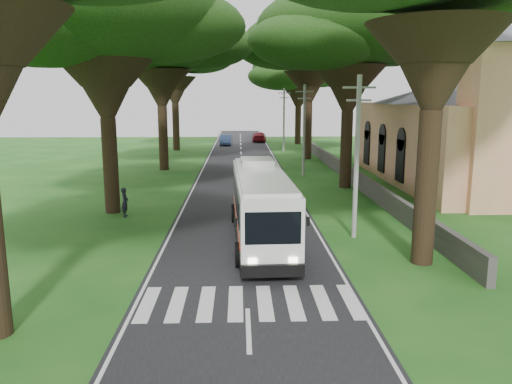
# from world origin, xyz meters

# --- Properties ---
(ground) EXTENTS (140.00, 140.00, 0.00)m
(ground) POSITION_xyz_m (0.00, 0.00, 0.00)
(ground) COLOR #184D16
(ground) RESTS_ON ground
(road) EXTENTS (8.00, 120.00, 0.04)m
(road) POSITION_xyz_m (0.00, 25.00, 0.01)
(road) COLOR black
(road) RESTS_ON ground
(crosswalk) EXTENTS (8.00, 3.00, 0.01)m
(crosswalk) POSITION_xyz_m (0.00, -2.00, 0.00)
(crosswalk) COLOR silver
(crosswalk) RESTS_ON ground
(property_wall) EXTENTS (0.35, 50.00, 1.20)m
(property_wall) POSITION_xyz_m (9.00, 24.00, 0.60)
(property_wall) COLOR #383533
(property_wall) RESTS_ON ground
(church) EXTENTS (14.00, 24.00, 11.60)m
(church) POSITION_xyz_m (17.86, 21.55, 4.91)
(church) COLOR #E79571
(church) RESTS_ON ground
(pole_near) EXTENTS (1.60, 0.24, 8.00)m
(pole_near) POSITION_xyz_m (5.50, 6.00, 4.18)
(pole_near) COLOR gray
(pole_near) RESTS_ON ground
(pole_mid) EXTENTS (1.60, 0.24, 8.00)m
(pole_mid) POSITION_xyz_m (5.50, 26.00, 4.18)
(pole_mid) COLOR gray
(pole_mid) RESTS_ON ground
(pole_far) EXTENTS (1.60, 0.24, 8.00)m
(pole_far) POSITION_xyz_m (5.50, 46.00, 4.18)
(pole_far) COLOR gray
(pole_far) RESTS_ON ground
(tree_l_mida) EXTENTS (13.69, 13.69, 14.60)m
(tree_l_mida) POSITION_xyz_m (-8.00, 12.00, 11.54)
(tree_l_mida) COLOR black
(tree_l_mida) RESTS_ON ground
(tree_l_midb) EXTENTS (14.71, 14.71, 15.53)m
(tree_l_midb) POSITION_xyz_m (-7.50, 30.00, 12.28)
(tree_l_midb) COLOR black
(tree_l_midb) RESTS_ON ground
(tree_l_far) EXTENTS (12.94, 12.94, 15.25)m
(tree_l_far) POSITION_xyz_m (-8.50, 48.00, 12.30)
(tree_l_far) COLOR black
(tree_l_far) RESTS_ON ground
(tree_r_mida) EXTENTS (13.87, 13.87, 14.94)m
(tree_r_mida) POSITION_xyz_m (8.00, 20.00, 11.85)
(tree_r_mida) COLOR black
(tree_r_mida) RESTS_ON ground
(tree_r_midb) EXTENTS (14.35, 14.35, 16.05)m
(tree_r_midb) POSITION_xyz_m (7.50, 38.00, 12.85)
(tree_r_midb) COLOR black
(tree_r_midb) RESTS_ON ground
(tree_r_far) EXTENTS (13.55, 13.55, 13.84)m
(tree_r_far) POSITION_xyz_m (8.50, 56.00, 10.83)
(tree_r_far) COLOR black
(tree_r_far) RESTS_ON ground
(coach_bus) EXTENTS (3.03, 11.64, 3.41)m
(coach_bus) POSITION_xyz_m (0.80, 5.66, 1.84)
(coach_bus) COLOR silver
(coach_bus) RESTS_ON ground
(distant_car_b) EXTENTS (1.62, 4.54, 1.49)m
(distant_car_b) POSITION_xyz_m (-2.18, 54.59, 0.78)
(distant_car_b) COLOR navy
(distant_car_b) RESTS_ON road
(distant_car_c) EXTENTS (2.36, 5.22, 1.48)m
(distant_car_c) POSITION_xyz_m (2.92, 59.88, 0.77)
(distant_car_c) COLOR maroon
(distant_car_c) RESTS_ON road
(pedestrian) EXTENTS (0.44, 0.65, 1.75)m
(pedestrian) POSITION_xyz_m (-6.97, 10.78, 0.87)
(pedestrian) COLOR black
(pedestrian) RESTS_ON ground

